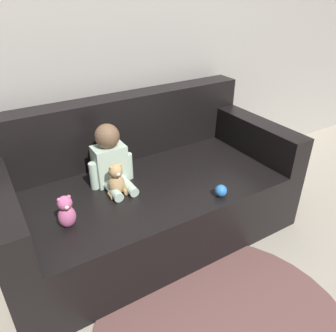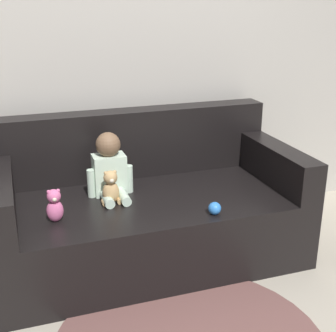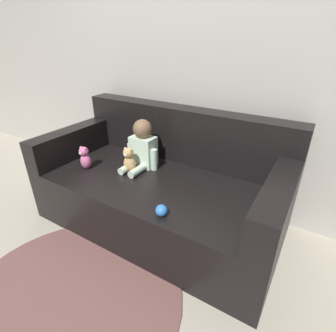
% 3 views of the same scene
% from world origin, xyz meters
% --- Properties ---
extents(ground_plane, '(12.00, 12.00, 0.00)m').
position_xyz_m(ground_plane, '(0.00, 0.00, 0.00)').
color(ground_plane, '#B7AD99').
extents(wall_back, '(8.00, 0.05, 2.60)m').
position_xyz_m(wall_back, '(0.00, 0.57, 1.30)').
color(wall_back, '#ADA89E').
rests_on(wall_back, ground_plane).
extents(couch, '(1.90, 0.96, 0.90)m').
position_xyz_m(couch, '(0.00, 0.06, 0.31)').
color(couch, black).
rests_on(couch, ground_plane).
extents(person_baby, '(0.29, 0.32, 0.40)m').
position_xyz_m(person_baby, '(-0.22, 0.10, 0.61)').
color(person_baby, silver).
rests_on(person_baby, couch).
extents(teddy_bear_brown, '(0.12, 0.10, 0.21)m').
position_xyz_m(teddy_bear_brown, '(-0.24, -0.04, 0.54)').
color(teddy_bear_brown, tan).
rests_on(teddy_bear_brown, couch).
extents(plush_toy_side, '(0.09, 0.09, 0.19)m').
position_xyz_m(plush_toy_side, '(-0.59, -0.19, 0.53)').
color(plush_toy_side, '#DB6699').
rests_on(plush_toy_side, couch).
extents(toy_ball, '(0.07, 0.07, 0.07)m').
position_xyz_m(toy_ball, '(0.28, -0.39, 0.48)').
color(toy_ball, '#337FDB').
rests_on(toy_ball, couch).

